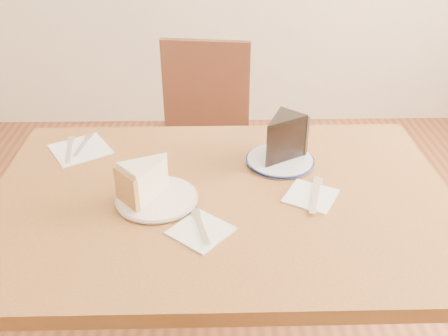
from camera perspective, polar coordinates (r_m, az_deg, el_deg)
table at (r=1.35m, az=-0.34°, el=-6.54°), size 1.20×0.80×0.75m
chair_far at (r=2.09m, az=-2.52°, el=2.98°), size 0.49×0.49×0.88m
plate_cream at (r=1.28m, az=-7.65°, el=-3.49°), size 0.20×0.20×0.01m
plate_navy at (r=1.44m, az=6.41°, el=0.87°), size 0.19×0.19×0.01m
carrot_cake at (r=1.26m, az=-8.62°, el=-1.34°), size 0.15×0.14×0.09m
chocolate_cake at (r=1.41m, az=6.38°, el=3.10°), size 0.16×0.16×0.12m
napkin_cream at (r=1.17m, az=-2.67°, el=-7.17°), size 0.17×0.17×0.00m
napkin_navy at (r=1.31m, az=9.87°, el=-3.18°), size 0.16×0.16×0.00m
napkin_spare at (r=1.56m, az=-16.06°, el=2.06°), size 0.21×0.21×0.00m
fork_cream at (r=1.18m, az=-2.68°, el=-6.69°), size 0.05×0.14×0.00m
knife_navy at (r=1.30m, az=10.41°, el=-3.06°), size 0.06×0.17×0.00m
fork_spare at (r=1.57m, az=-15.85°, el=2.53°), size 0.03×0.14×0.00m
knife_spare at (r=1.56m, az=-17.25°, el=2.03°), size 0.04×0.16×0.00m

